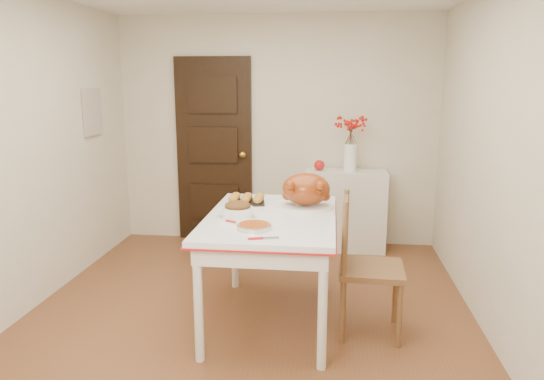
# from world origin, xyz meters

# --- Properties ---
(floor) EXTENTS (3.50, 4.00, 0.00)m
(floor) POSITION_xyz_m (0.00, 0.00, 0.00)
(floor) COLOR brown
(floor) RESTS_ON ground
(wall_back) EXTENTS (3.50, 0.00, 2.50)m
(wall_back) POSITION_xyz_m (0.00, 2.00, 1.25)
(wall_back) COLOR beige
(wall_back) RESTS_ON ground
(wall_front) EXTENTS (3.50, 0.00, 2.50)m
(wall_front) POSITION_xyz_m (0.00, -2.00, 1.25)
(wall_front) COLOR beige
(wall_front) RESTS_ON ground
(wall_left) EXTENTS (0.00, 4.00, 2.50)m
(wall_left) POSITION_xyz_m (-1.75, 0.00, 1.25)
(wall_left) COLOR beige
(wall_left) RESTS_ON ground
(wall_right) EXTENTS (0.00, 4.00, 2.50)m
(wall_right) POSITION_xyz_m (1.75, 0.00, 1.25)
(wall_right) COLOR beige
(wall_right) RESTS_ON ground
(door_back) EXTENTS (0.85, 0.06, 2.06)m
(door_back) POSITION_xyz_m (-0.70, 1.97, 1.03)
(door_back) COLOR black
(door_back) RESTS_ON ground
(photo_board) EXTENTS (0.03, 0.35, 0.45)m
(photo_board) POSITION_xyz_m (-1.73, 1.20, 1.50)
(photo_board) COLOR #C0B59D
(photo_board) RESTS_ON ground
(sideboard) EXTENTS (0.86, 0.38, 0.86)m
(sideboard) POSITION_xyz_m (0.77, 1.78, 0.43)
(sideboard) COLOR silver
(sideboard) RESTS_ON floor
(kitchen_table) EXTENTS (0.95, 1.39, 0.84)m
(kitchen_table) POSITION_xyz_m (0.19, -0.01, 0.42)
(kitchen_table) COLOR white
(kitchen_table) RESTS_ON floor
(chair_oak) EXTENTS (0.47, 0.47, 1.02)m
(chair_oak) POSITION_xyz_m (0.92, -0.10, 0.51)
(chair_oak) COLOR brown
(chair_oak) RESTS_ON floor
(berry_vase) EXTENTS (0.31, 0.31, 0.60)m
(berry_vase) POSITION_xyz_m (0.81, 1.78, 1.16)
(berry_vase) COLOR white
(berry_vase) RESTS_ON sideboard
(apple) EXTENTS (0.11, 0.11, 0.11)m
(apple) POSITION_xyz_m (0.49, 1.78, 0.92)
(apple) COLOR #B21616
(apple) RESTS_ON sideboard
(turkey_platter) EXTENTS (0.48, 0.41, 0.27)m
(turkey_platter) POSITION_xyz_m (0.43, 0.24, 0.97)
(turkey_platter) COLOR #8F3911
(turkey_platter) RESTS_ON kitchen_table
(pumpkin_pie) EXTENTS (0.27, 0.27, 0.05)m
(pumpkin_pie) POSITION_xyz_m (0.11, -0.37, 0.86)
(pumpkin_pie) COLOR #963A0D
(pumpkin_pie) RESTS_ON kitchen_table
(stuffing_dish) EXTENTS (0.31, 0.25, 0.11)m
(stuffing_dish) POSITION_xyz_m (-0.05, -0.08, 0.89)
(stuffing_dish) COLOR brown
(stuffing_dish) RESTS_ON kitchen_table
(rolls_tray) EXTENTS (0.32, 0.27, 0.08)m
(rolls_tray) POSITION_xyz_m (-0.06, 0.33, 0.87)
(rolls_tray) COLOR #AF7028
(rolls_tray) RESTS_ON kitchen_table
(pie_server) EXTENTS (0.21, 0.11, 0.01)m
(pie_server) POSITION_xyz_m (0.21, -0.58, 0.84)
(pie_server) COLOR silver
(pie_server) RESTS_ON kitchen_table
(carving_knife) EXTENTS (0.22, 0.15, 0.01)m
(carving_knife) POSITION_xyz_m (-0.01, -0.26, 0.84)
(carving_knife) COLOR silver
(carving_knife) RESTS_ON kitchen_table
(drinking_glass) EXTENTS (0.08, 0.08, 0.12)m
(drinking_glass) POSITION_xyz_m (0.29, 0.54, 0.89)
(drinking_glass) COLOR white
(drinking_glass) RESTS_ON kitchen_table
(shaker_pair) EXTENTS (0.11, 0.05, 0.10)m
(shaker_pair) POSITION_xyz_m (0.54, 0.53, 0.89)
(shaker_pair) COLOR white
(shaker_pair) RESTS_ON kitchen_table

